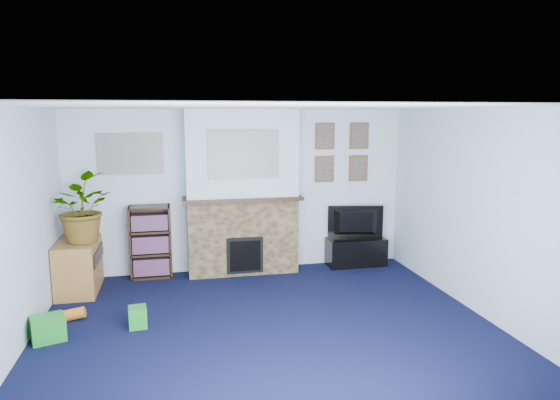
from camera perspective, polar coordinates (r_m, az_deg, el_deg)
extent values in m
cube|color=black|center=(5.66, -1.28, -14.49)|extent=(5.00, 4.50, 0.01)
cube|color=white|center=(5.16, -1.38, 10.58)|extent=(5.00, 4.50, 0.01)
cube|color=silver|center=(7.47, -4.56, 1.06)|extent=(5.00, 0.04, 2.40)
cube|color=silver|center=(3.19, 6.39, -10.97)|extent=(5.00, 0.04, 2.40)
cube|color=silver|center=(5.42, -28.33, -3.42)|extent=(0.04, 4.50, 2.40)
cube|color=silver|center=(6.24, 21.84, -1.34)|extent=(0.04, 4.50, 2.40)
cube|color=brown|center=(7.40, -4.28, -4.15)|extent=(1.60, 0.40, 1.10)
cube|color=brown|center=(7.21, -4.40, 5.15)|extent=(1.60, 0.40, 1.30)
cube|color=brown|center=(7.26, -4.31, 0.20)|extent=(1.72, 0.50, 0.05)
cube|color=brown|center=(7.26, -4.03, -6.30)|extent=(0.52, 0.08, 0.52)
cube|color=brown|center=(7.22, -3.99, -6.39)|extent=(0.44, 0.02, 0.44)
cube|color=gray|center=(7.00, -4.17, 5.25)|extent=(1.00, 0.03, 0.68)
cube|color=gray|center=(7.35, -16.71, 5.09)|extent=(0.90, 0.03, 0.58)
cube|color=brown|center=(7.65, 5.16, 7.27)|extent=(0.30, 0.03, 0.40)
cube|color=brown|center=(7.83, 9.03, 7.25)|extent=(0.30, 0.03, 0.40)
cube|color=brown|center=(7.69, 5.10, 3.55)|extent=(0.30, 0.03, 0.40)
cube|color=brown|center=(7.87, 8.94, 3.61)|extent=(0.30, 0.03, 0.40)
cube|color=black|center=(7.89, 8.68, -5.79)|extent=(0.90, 0.38, 0.43)
imported|color=black|center=(7.81, 8.71, -2.56)|extent=(0.87, 0.27, 0.50)
cube|color=black|center=(7.53, -14.51, -4.40)|extent=(0.58, 0.02, 1.05)
cube|color=black|center=(7.42, -16.68, -4.71)|extent=(0.03, 0.28, 1.05)
cube|color=black|center=(7.40, -12.42, -4.57)|extent=(0.03, 0.28, 1.05)
cube|color=black|center=(7.54, -14.39, -8.40)|extent=(0.56, 0.28, 0.03)
cube|color=black|center=(7.45, -14.49, -5.95)|extent=(0.56, 0.28, 0.03)
cube|color=black|center=(7.37, -14.60, -3.47)|extent=(0.56, 0.28, 0.03)
cube|color=black|center=(7.30, -14.72, -0.76)|extent=(0.56, 0.28, 0.03)
cube|color=black|center=(7.49, -14.44, -7.29)|extent=(0.50, 0.22, 0.24)
cube|color=black|center=(7.40, -14.55, -4.85)|extent=(0.50, 0.22, 0.24)
cube|color=black|center=(7.33, -14.65, -2.43)|extent=(0.50, 0.22, 0.22)
cube|color=#9A6631|center=(7.17, -22.02, -6.97)|extent=(0.49, 0.88, 0.69)
imported|color=#26661E|center=(6.94, -22.09, -0.87)|extent=(1.01, 1.05, 0.89)
cube|color=gold|center=(7.21, -5.15, 0.89)|extent=(0.10, 0.06, 0.15)
cylinder|color=#B2BFC6|center=(7.26, -2.33, 1.06)|extent=(0.05, 0.05, 0.15)
sphere|color=slate|center=(7.17, -9.24, 0.71)|extent=(0.13, 0.13, 0.13)
cylinder|color=#198C26|center=(7.37, 1.64, 1.04)|extent=(0.06, 0.06, 0.12)
cube|color=#198C26|center=(5.87, -25.00, -13.08)|extent=(0.39, 0.35, 0.26)
sphere|color=yellow|center=(6.14, -24.87, -12.56)|extent=(0.20, 0.20, 0.20)
cube|color=#198C26|center=(5.87, -15.95, -12.81)|extent=(0.21, 0.21, 0.24)
cylinder|color=orange|center=(6.31, -22.66, -11.98)|extent=(0.29, 0.13, 0.17)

